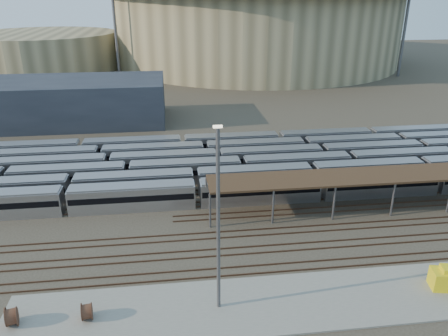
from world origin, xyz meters
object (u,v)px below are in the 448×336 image
object	(u,v)px
yard_light_pole	(218,223)
yellow_equipment	(447,279)
cable_reel_east	(12,317)
cable_reel_west	(87,311)

from	to	relation	value
yard_light_pole	yellow_equipment	xyz separation A→B (m)	(24.51, -0.11, -8.56)
yard_light_pole	yellow_equipment	distance (m)	25.97
yard_light_pole	cable_reel_east	bearing A→B (deg)	-179.68
cable_reel_east	yard_light_pole	distance (m)	21.62
cable_reel_west	yellow_equipment	bearing A→B (deg)	0.11
cable_reel_east	yard_light_pole	world-z (taller)	yard_light_pole
cable_reel_west	yellow_equipment	distance (m)	37.38
yellow_equipment	cable_reel_east	bearing A→B (deg)	-168.36
cable_reel_west	cable_reel_east	xyz separation A→B (m)	(-6.95, 0.08, 0.07)
cable_reel_west	cable_reel_east	distance (m)	6.95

